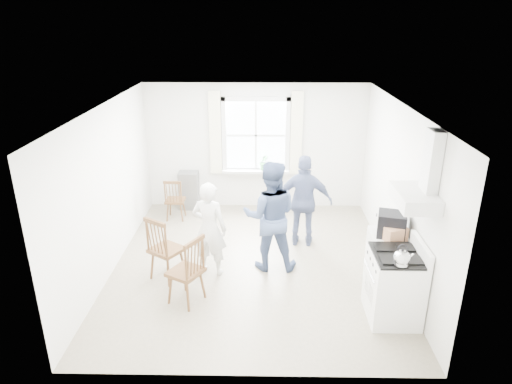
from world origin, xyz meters
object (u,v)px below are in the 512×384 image
windsor_chair_b (160,243)px  person_right (304,201)px  person_left (209,229)px  gas_stove (394,285)px  windsor_chair_c (191,264)px  windsor_chair_a (174,196)px  stereo_stack (392,224)px  low_cabinet (386,261)px  person_mid (270,216)px

windsor_chair_b → person_right: person_right is taller
windsor_chair_b → person_left: size_ratio=0.70×
gas_stove → windsor_chair_c: (-2.74, 0.25, 0.15)m
windsor_chair_a → windsor_chair_c: bearing=-74.6°
stereo_stack → windsor_chair_a: bearing=146.2°
gas_stove → windsor_chair_b: 3.40m
low_cabinet → person_mid: bearing=160.9°
stereo_stack → windsor_chair_b: size_ratio=0.43×
windsor_chair_b → windsor_chair_c: 0.80m
windsor_chair_a → person_mid: bearing=-43.1°
gas_stove → stereo_stack: (0.07, 0.65, 0.59)m
stereo_stack → person_mid: 1.83m
person_left → person_mid: bearing=-152.1°
gas_stove → person_left: size_ratio=0.74×
gas_stove → windsor_chair_c: bearing=174.8°
person_mid → person_right: bearing=-125.8°
stereo_stack → windsor_chair_b: bearing=176.9°
windsor_chair_a → windsor_chair_c: size_ratio=0.83×
gas_stove → stereo_stack: 0.88m
windsor_chair_b → person_right: bearing=29.1°
windsor_chair_a → windsor_chair_b: 2.22m
windsor_chair_a → windsor_chair_c: windsor_chair_c is taller
gas_stove → person_left: person_left is taller
person_left → person_mid: person_mid is taller
windsor_chair_b → stereo_stack: bearing=-3.1°
stereo_stack → low_cabinet: bearing=90.6°
stereo_stack → person_left: 2.70m
windsor_chair_b → person_left: bearing=20.4°
person_left → person_mid: (0.94, 0.20, 0.14)m
low_cabinet → windsor_chair_b: (-3.36, 0.13, 0.20)m
stereo_stack → windsor_chair_c: stereo_stack is taller
person_left → windsor_chair_a: bearing=-48.3°
gas_stove → person_left: (-2.58, 1.10, 0.28)m
stereo_stack → person_right: person_right is taller
person_left → person_mid: size_ratio=0.85×
windsor_chair_b → person_right: 2.58m
low_cabinet → stereo_stack: size_ratio=1.96×
gas_stove → windsor_chair_a: gas_stove is taller
person_mid → person_right: person_mid is taller
low_cabinet → windsor_chair_a: bearing=146.8°
gas_stove → low_cabinet: size_ratio=1.24×
person_mid → person_left: bearing=13.2°
low_cabinet → person_mid: (-1.71, 0.59, 0.45)m
gas_stove → windsor_chair_a: 4.64m
stereo_stack → person_left: size_ratio=0.30×
low_cabinet → windsor_chair_a: size_ratio=1.04×
person_left → person_right: 1.83m
stereo_stack → windsor_chair_b: stereo_stack is taller
stereo_stack → windsor_chair_b: 3.39m
gas_stove → person_right: 2.35m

